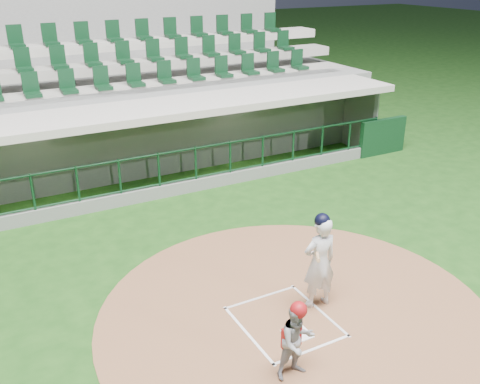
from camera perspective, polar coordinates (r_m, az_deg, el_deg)
name	(u,v)px	position (r m, az deg, el deg)	size (l,w,h in m)	color
ground	(276,313)	(10.03, 3.83, -12.79)	(120.00, 120.00, 0.00)	#184012
dirt_circle	(296,314)	(10.03, 5.94, -12.84)	(7.20, 7.20, 0.01)	brown
home_plate	(297,334)	(9.55, 6.12, -14.82)	(0.43, 0.43, 0.02)	white
batter_box_chalk	(285,321)	(9.82, 4.78, -13.60)	(1.55, 1.80, 0.01)	white
dugout_structure	(140,145)	(16.10, -10.61, 4.99)	(16.40, 3.70, 3.00)	slate
seating_deck	(106,107)	(18.80, -14.06, 8.80)	(17.00, 6.72, 5.15)	gray
batter	(320,261)	(9.81, 8.49, -7.27)	(0.88, 0.88, 1.88)	silver
catcher	(297,340)	(8.40, 6.08, -15.42)	(0.61, 0.48, 1.33)	gray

